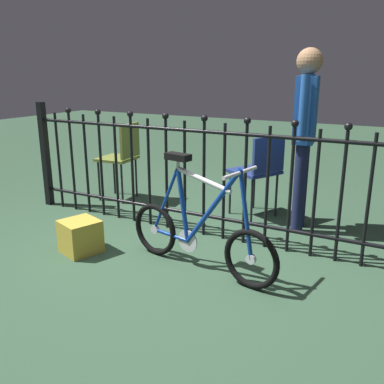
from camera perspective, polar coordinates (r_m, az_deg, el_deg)
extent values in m
plane|color=#2E4A34|center=(3.42, -4.05, -9.35)|extent=(20.00, 20.00, 0.00)
cylinder|color=black|center=(4.95, -19.32, 4.24)|extent=(0.03, 0.03, 1.05)
sphere|color=black|center=(4.88, -19.94, 10.62)|extent=(0.06, 0.06, 0.06)
cylinder|color=black|center=(4.81, -17.72, 4.05)|extent=(0.03, 0.03, 1.05)
cylinder|color=black|center=(4.67, -16.02, 3.85)|extent=(0.03, 0.03, 1.05)
sphere|color=black|center=(4.59, -16.56, 10.63)|extent=(0.06, 0.06, 0.06)
cylinder|color=black|center=(4.54, -14.21, 3.64)|extent=(0.03, 0.03, 1.05)
cylinder|color=black|center=(4.41, -12.30, 3.40)|extent=(0.03, 0.03, 1.05)
sphere|color=black|center=(4.33, -12.74, 10.59)|extent=(0.06, 0.06, 0.06)
cylinder|color=black|center=(4.29, -10.28, 3.15)|extent=(0.03, 0.03, 1.05)
cylinder|color=black|center=(4.17, -8.14, 2.88)|extent=(0.03, 0.03, 1.05)
sphere|color=black|center=(4.08, -8.45, 10.49)|extent=(0.06, 0.06, 0.06)
cylinder|color=black|center=(4.06, -5.88, 2.60)|extent=(0.03, 0.03, 1.05)
cylinder|color=black|center=(3.95, -3.50, 2.29)|extent=(0.03, 0.03, 1.05)
sphere|color=black|center=(3.86, -3.65, 10.31)|extent=(0.06, 0.06, 0.06)
cylinder|color=black|center=(3.86, -1.00, 1.96)|extent=(0.03, 0.03, 1.05)
cylinder|color=black|center=(3.77, 1.63, 1.61)|extent=(0.03, 0.03, 1.05)
sphere|color=black|center=(3.67, 1.70, 10.03)|extent=(0.06, 0.06, 0.06)
cylinder|color=black|center=(3.68, 4.38, 1.24)|extent=(0.03, 0.03, 1.05)
cylinder|color=black|center=(3.61, 7.25, 0.85)|extent=(0.03, 0.03, 1.05)
sphere|color=black|center=(3.51, 7.57, 9.62)|extent=(0.06, 0.06, 0.06)
cylinder|color=black|center=(3.55, 10.22, 0.44)|extent=(0.03, 0.03, 1.05)
cylinder|color=black|center=(3.50, 13.29, 0.02)|extent=(0.03, 0.03, 1.05)
sphere|color=black|center=(3.39, 13.90, 9.07)|extent=(0.06, 0.06, 0.06)
cylinder|color=black|center=(3.45, 16.45, -0.41)|extent=(0.03, 0.03, 1.05)
cylinder|color=black|center=(3.42, 19.68, -0.85)|extent=(0.03, 0.03, 1.05)
sphere|color=black|center=(3.31, 20.59, 8.37)|extent=(0.06, 0.06, 0.06)
cylinder|color=black|center=(3.40, 22.95, -1.29)|extent=(0.03, 0.03, 1.05)
cylinder|color=black|center=(3.88, 1.11, -3.13)|extent=(3.88, 0.03, 0.03)
cylinder|color=black|center=(3.70, 1.18, 8.30)|extent=(3.88, 0.03, 0.03)
cube|color=black|center=(4.94, -19.38, 4.83)|extent=(0.07, 0.07, 1.15)
torus|color=black|center=(3.46, -5.07, -5.11)|extent=(0.44, 0.12, 0.44)
cylinder|color=silver|center=(3.46, -5.07, -5.11)|extent=(0.07, 0.04, 0.07)
torus|color=black|center=(2.95, 8.06, -9.08)|extent=(0.44, 0.12, 0.44)
cylinder|color=silver|center=(2.95, 8.06, -9.08)|extent=(0.07, 0.04, 0.07)
cylinder|color=navy|center=(3.01, 2.76, -2.19)|extent=(0.48, 0.12, 0.65)
cylinder|color=silver|center=(3.00, 1.54, 1.66)|extent=(0.48, 0.12, 0.14)
cylinder|color=navy|center=(3.18, -1.24, -1.83)|extent=(0.13, 0.06, 0.57)
cylinder|color=navy|center=(3.35, -2.90, -5.88)|extent=(0.35, 0.09, 0.04)
cylinder|color=navy|center=(3.29, -3.57, -1.15)|extent=(0.28, 0.07, 0.56)
cylinder|color=navy|center=(2.86, 7.36, -3.18)|extent=(0.14, 0.05, 0.63)
cylinder|color=silver|center=(2.80, 6.63, 2.84)|extent=(0.03, 0.03, 0.02)
cylinder|color=silver|center=(2.81, 6.62, 2.64)|extent=(0.10, 0.40, 0.03)
cylinder|color=silver|center=(3.12, -1.92, 3.85)|extent=(0.03, 0.03, 0.07)
cube|color=black|center=(3.11, -1.93, 4.84)|extent=(0.21, 0.12, 0.05)
cylinder|color=silver|center=(3.25, -0.59, -6.69)|extent=(0.18, 0.04, 0.18)
cylinder|color=black|center=(5.00, -12.56, 1.47)|extent=(0.02, 0.02, 0.47)
cylinder|color=black|center=(5.24, -10.57, 2.28)|extent=(0.02, 0.02, 0.47)
cylinder|color=black|center=(4.82, -9.54, 1.11)|extent=(0.02, 0.02, 0.47)
cylinder|color=black|center=(5.08, -7.63, 1.96)|extent=(0.02, 0.02, 0.47)
cube|color=olive|center=(4.98, -10.22, 4.52)|extent=(0.42, 0.42, 0.03)
cube|color=olive|center=(4.84, -8.49, 6.95)|extent=(0.06, 0.37, 0.39)
cylinder|color=black|center=(4.44, 5.22, -0.12)|extent=(0.02, 0.02, 0.46)
cylinder|color=black|center=(4.66, 8.47, 0.54)|extent=(0.02, 0.02, 0.46)
cylinder|color=black|center=(4.20, 8.16, -1.20)|extent=(0.02, 0.02, 0.46)
cylinder|color=black|center=(4.42, 11.43, -0.45)|extent=(0.02, 0.02, 0.46)
cube|color=navy|center=(4.36, 8.45, 2.81)|extent=(0.57, 0.57, 0.03)
cube|color=navy|center=(4.18, 10.44, 4.99)|extent=(0.21, 0.37, 0.36)
cylinder|color=#191E3F|center=(4.00, 14.42, 0.40)|extent=(0.11, 0.11, 0.84)
cylinder|color=#191E3F|center=(4.15, 14.71, 0.96)|extent=(0.11, 0.11, 0.84)
cube|color=#1E4C99|center=(3.95, 15.31, 10.74)|extent=(0.21, 0.32, 0.59)
cylinder|color=#1E4C99|center=(3.75, 14.98, 10.96)|extent=(0.08, 0.08, 0.56)
cylinder|color=#1E4C99|center=(4.15, 15.66, 11.36)|extent=(0.08, 0.08, 0.56)
sphere|color=#8C6647|center=(3.94, 15.78, 16.85)|extent=(0.23, 0.23, 0.23)
cube|color=#B29933|center=(3.64, -14.99, -5.87)|extent=(0.36, 0.36, 0.28)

